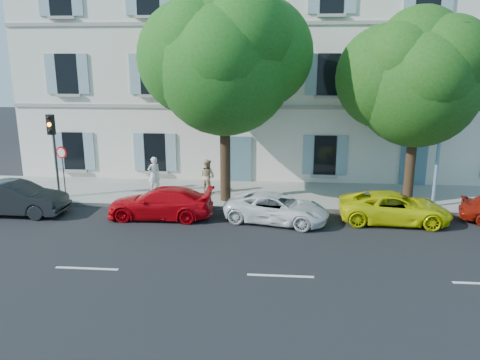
# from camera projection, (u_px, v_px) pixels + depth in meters

# --- Properties ---
(ground) EXTENTS (90.00, 90.00, 0.00)m
(ground) POSITION_uv_depth(u_px,v_px,m) (281.00, 229.00, 17.88)
(ground) COLOR black
(sidewalk) EXTENTS (36.00, 4.50, 0.15)m
(sidewalk) POSITION_uv_depth(u_px,v_px,m) (281.00, 195.00, 22.15)
(sidewalk) COLOR #A09E96
(sidewalk) RESTS_ON ground
(kerb) EXTENTS (36.00, 0.16, 0.16)m
(kerb) POSITION_uv_depth(u_px,v_px,m) (281.00, 209.00, 20.06)
(kerb) COLOR #9E998E
(kerb) RESTS_ON ground
(building) EXTENTS (28.00, 7.00, 12.00)m
(building) POSITION_uv_depth(u_px,v_px,m) (283.00, 65.00, 26.22)
(building) COLOR white
(building) RESTS_ON ground
(car_dark_sedan) EXTENTS (4.25, 1.55, 1.39)m
(car_dark_sedan) POSITION_uv_depth(u_px,v_px,m) (15.00, 198.00, 19.45)
(car_dark_sedan) COLOR black
(car_dark_sedan) RESTS_ON ground
(car_red_coupe) EXTENTS (4.32, 1.77, 1.25)m
(car_red_coupe) POSITION_uv_depth(u_px,v_px,m) (160.00, 203.00, 19.07)
(car_red_coupe) COLOR #C0050D
(car_red_coupe) RESTS_ON ground
(car_white_coupe) EXTENTS (4.44, 2.79, 1.14)m
(car_white_coupe) POSITION_uv_depth(u_px,v_px,m) (277.00, 208.00, 18.59)
(car_white_coupe) COLOR white
(car_white_coupe) RESTS_ON ground
(car_yellow_supercar) EXTENTS (4.42, 2.21, 1.20)m
(car_yellow_supercar) POSITION_uv_depth(u_px,v_px,m) (395.00, 208.00, 18.53)
(car_yellow_supercar) COLOR #D8DA09
(car_yellow_supercar) RESTS_ON ground
(tree_left) EXTENTS (5.90, 5.90, 9.15)m
(tree_left) POSITION_uv_depth(u_px,v_px,m) (225.00, 66.00, 19.67)
(tree_left) COLOR #3A2819
(tree_left) RESTS_ON sidewalk
(tree_right) EXTENTS (5.19, 5.19, 8.00)m
(tree_right) POSITION_uv_depth(u_px,v_px,m) (418.00, 85.00, 19.35)
(tree_right) COLOR #3A2819
(tree_right) RESTS_ON sidewalk
(traffic_light) EXTENTS (0.34, 0.43, 3.81)m
(traffic_light) POSITION_uv_depth(u_px,v_px,m) (53.00, 138.00, 20.79)
(traffic_light) COLOR #383A3D
(traffic_light) RESTS_ON sidewalk
(road_sign) EXTENTS (0.54, 0.18, 2.39)m
(road_sign) POSITION_uv_depth(u_px,v_px,m) (62.00, 161.00, 21.05)
(road_sign) COLOR #383A3D
(road_sign) RESTS_ON sidewalk
(street_lamp) EXTENTS (0.26, 1.61, 7.58)m
(street_lamp) POSITION_uv_depth(u_px,v_px,m) (444.00, 107.00, 18.99)
(street_lamp) COLOR #7293BF
(street_lamp) RESTS_ON sidewalk
(pedestrian_a) EXTENTS (0.74, 0.71, 1.72)m
(pedestrian_a) POSITION_uv_depth(u_px,v_px,m) (154.00, 175.00, 22.19)
(pedestrian_a) COLOR white
(pedestrian_a) RESTS_ON sidewalk
(pedestrian_b) EXTENTS (0.99, 0.95, 1.62)m
(pedestrian_b) POSITION_uv_depth(u_px,v_px,m) (207.00, 176.00, 22.07)
(pedestrian_b) COLOR tan
(pedestrian_b) RESTS_ON sidewalk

